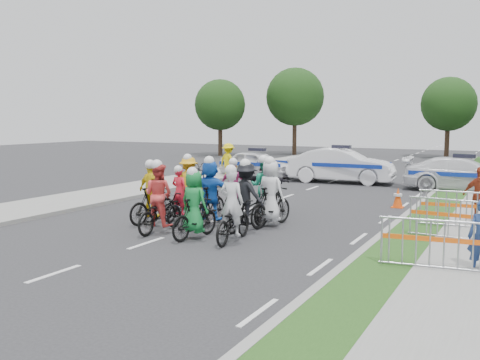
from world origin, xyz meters
The scene contains 30 objects.
ground centered at (0.00, 0.00, 0.00)m, with size 90.00×90.00×0.00m, color #28282B.
curb_right centered at (5.10, 5.00, 0.06)m, with size 0.20×60.00×0.12m, color gray.
grass_strip centered at (5.80, 5.00, 0.06)m, with size 1.20×60.00×0.11m, color #1D4215.
sidewalk_left centered at (-6.50, 5.00, 0.07)m, with size 3.00×60.00×0.13m, color gray.
rider_0 centered at (1.83, 1.18, 0.65)m, with size 0.83×1.99×1.98m.
rider_1 centered at (0.79, 1.03, 0.73)m, with size 0.85×1.84×1.89m.
rider_2 centered at (-0.51, 1.27, 0.74)m, with size 0.85×1.99×2.02m.
rider_3 centered at (-1.42, 2.14, 0.74)m, with size 1.02×1.89×1.92m.
rider_4 centered at (1.51, 2.58, 0.78)m, with size 1.23×2.08×2.03m.
rider_5 centered at (0.26, 2.73, 0.85)m, with size 1.68×2.00×2.05m.
rider_6 centered at (-0.99, 2.98, 0.57)m, with size 0.65×1.69×1.70m.
rider_7 centered at (1.87, 3.41, 0.79)m, with size 0.95×2.02×2.05m.
rider_8 centered at (1.23, 4.34, 0.74)m, with size 1.07×2.07×2.01m.
rider_9 centered at (0.03, 4.61, 0.71)m, with size 0.97×1.81×1.86m.
rider_10 centered at (-1.54, 4.32, 0.76)m, with size 1.10×1.94×1.96m.
rider_11 centered at (0.78, 5.47, 0.79)m, with size 1.52×1.81×1.89m.
police_car_0 centered at (-4.17, 14.88, 0.70)m, with size 1.65×4.11×1.40m, color white.
police_car_1 centered at (0.49, 14.64, 0.84)m, with size 1.77×5.07×1.67m, color white.
police_car_2 centered at (6.07, 14.12, 0.72)m, with size 2.02×4.98×1.44m, color white.
spectator_2 centered at (7.21, 6.51, 0.86)m, with size 1.01×0.42×1.73m, color #9A351C.
marshal_hiviz centered at (-5.29, 13.76, 0.91)m, with size 1.18×0.68×1.82m, color yellow.
barrier_0 centered at (6.70, 0.59, 0.56)m, with size 2.00×0.50×1.12m, color #A5A8AD, non-canonical shape.
barrier_1 centered at (6.70, 3.63, 0.56)m, with size 2.00×0.50×1.12m, color #A5A8AD, non-canonical shape.
barrier_2 centered at (6.70, 5.29, 0.56)m, with size 2.00×0.50×1.12m, color #A5A8AD, non-canonical shape.
cone_0 centered at (4.47, 8.48, 0.34)m, with size 0.40×0.40×0.70m.
cone_1 centered at (6.90, 11.87, 0.34)m, with size 0.40×0.40×0.70m.
parked_bike centered at (-6.37, 12.22, 0.45)m, with size 0.59×1.70×0.90m, color black.
tree_0 centered at (-14.00, 28.00, 4.19)m, with size 4.20×4.20×6.30m.
tree_3 centered at (-9.00, 32.00, 4.89)m, with size 4.90×4.90×7.35m.
tree_4 centered at (3.00, 34.00, 4.19)m, with size 4.20×4.20×6.30m.
Camera 1 is at (8.24, -10.52, 3.14)m, focal length 40.00 mm.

